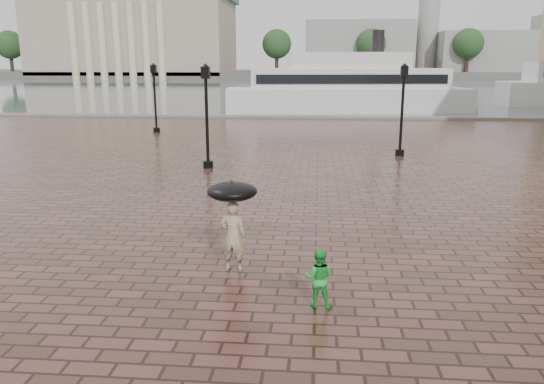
{
  "coord_description": "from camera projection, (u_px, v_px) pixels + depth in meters",
  "views": [
    {
      "loc": [
        -1.16,
        -12.92,
        4.58
      ],
      "look_at": [
        -2.27,
        -0.01,
        1.4
      ],
      "focal_mm": 35.0,
      "sensor_mm": 36.0,
      "label": 1
    }
  ],
  "objects": [
    {
      "name": "ground",
      "position": [
        361.0,
        247.0,
        13.49
      ],
      "size": [
        300.0,
        300.0,
        0.0
      ],
      "primitive_type": "plane",
      "color": "#39231A",
      "rests_on": "ground"
    },
    {
      "name": "harbour_water",
      "position": [
        324.0,
        87.0,
        102.52
      ],
      "size": [
        240.0,
        240.0,
        0.0
      ],
      "primitive_type": "plane",
      "color": "#465155",
      "rests_on": "ground"
    },
    {
      "name": "quay_edge",
      "position": [
        332.0,
        118.0,
        44.46
      ],
      "size": [
        80.0,
        0.6,
        0.3
      ],
      "primitive_type": "cube",
      "color": "slate",
      "rests_on": "ground"
    },
    {
      "name": "far_shore",
      "position": [
        322.0,
        74.0,
        168.08
      ],
      "size": [
        300.0,
        60.0,
        2.0
      ],
      "primitive_type": "cube",
      "color": "#4C4C47",
      "rests_on": "ground"
    },
    {
      "name": "museum",
      "position": [
        135.0,
        29.0,
        154.71
      ],
      "size": [
        57.0,
        32.5,
        26.0
      ],
      "color": "gray",
      "rests_on": "ground"
    },
    {
      "name": "distant_skyline",
      "position": [
        491.0,
        45.0,
        152.37
      ],
      "size": [
        102.5,
        22.0,
        33.0
      ],
      "color": "gray",
      "rests_on": "ground"
    },
    {
      "name": "far_trees",
      "position": [
        324.0,
        44.0,
        144.79
      ],
      "size": [
        188.0,
        8.0,
        13.5
      ],
      "color": "#2D2119",
      "rests_on": "ground"
    },
    {
      "name": "street_lamps",
      "position": [
        246.0,
        106.0,
        28.2
      ],
      "size": [
        15.44,
        12.44,
        4.4
      ],
      "color": "black",
      "rests_on": "ground"
    },
    {
      "name": "adult_pedestrian",
      "position": [
        233.0,
        236.0,
        11.81
      ],
      "size": [
        0.63,
        0.45,
        1.62
      ],
      "primitive_type": "imported",
      "rotation": [
        0.0,
        0.0,
        3.03
      ],
      "color": "tan",
      "rests_on": "ground"
    },
    {
      "name": "child_pedestrian",
      "position": [
        319.0,
        278.0,
        10.1
      ],
      "size": [
        0.61,
        0.5,
        1.15
      ],
      "primitive_type": "imported",
      "rotation": [
        0.0,
        0.0,
        3.02
      ],
      "color": "green",
      "rests_on": "ground"
    },
    {
      "name": "ferry_near",
      "position": [
        348.0,
        88.0,
        50.14
      ],
      "size": [
        23.35,
        8.28,
        7.5
      ],
      "rotation": [
        0.0,
        0.0,
        0.12
      ],
      "color": "silver",
      "rests_on": "ground"
    },
    {
      "name": "umbrella",
      "position": [
        232.0,
        192.0,
        11.57
      ],
      "size": [
        1.1,
        1.1,
        1.12
      ],
      "color": "black",
      "rests_on": "ground"
    }
  ]
}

